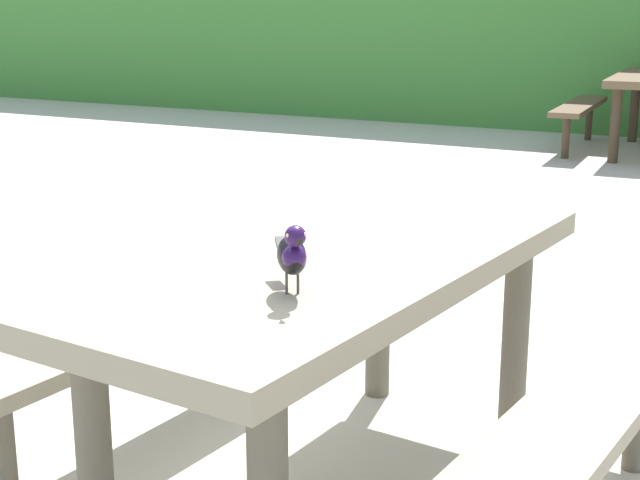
{
  "coord_description": "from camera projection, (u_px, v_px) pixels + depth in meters",
  "views": [
    {
      "loc": [
        1.47,
        -2.45,
        1.44
      ],
      "look_at": [
        0.38,
        -0.35,
        0.84
      ],
      "focal_mm": 53.34,
      "sensor_mm": 36.0,
      "label": 1
    }
  ],
  "objects": [
    {
      "name": "ground_plane",
      "position": [
        266.0,
        451.0,
        3.11
      ],
      "size": [
        60.0,
        60.0,
        0.0
      ],
      "primitive_type": "plane",
      "color": "beige"
    },
    {
      "name": "bird_grackle",
      "position": [
        292.0,
        254.0,
        2.29
      ],
      "size": [
        0.2,
        0.24,
        0.18
      ],
      "color": "black",
      "rests_on": "picnic_table_foreground"
    },
    {
      "name": "picnic_table_foreground",
      "position": [
        338.0,
        317.0,
        2.71
      ],
      "size": [
        1.85,
        1.87,
        0.74
      ],
      "color": "gray",
      "rests_on": "ground"
    }
  ]
}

